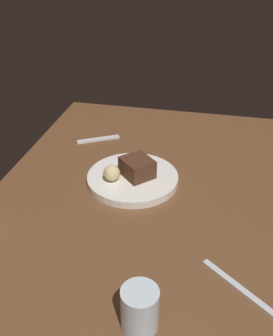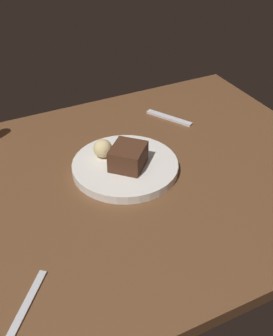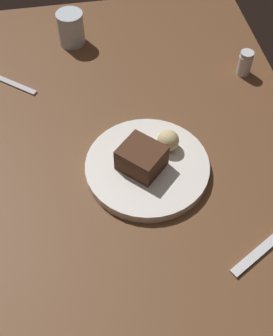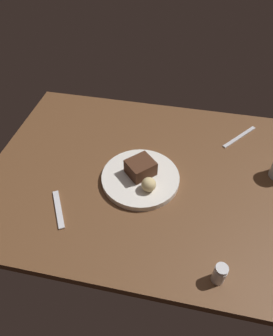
{
  "view_description": "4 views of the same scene",
  "coord_description": "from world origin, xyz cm",
  "px_view_note": "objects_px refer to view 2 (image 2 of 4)",
  "views": [
    {
      "loc": [
        -87.35,
        -17.5,
        66.85
      ],
      "look_at": [
        7.58,
        3.1,
        6.64
      ],
      "focal_mm": 41.73,
      "sensor_mm": 36.0,
      "label": 1
    },
    {
      "loc": [
        -31.34,
        -76.64,
        68.32
      ],
      "look_at": [
        7.36,
        0.79,
        5.11
      ],
      "focal_mm": 46.64,
      "sensor_mm": 36.0,
      "label": 2
    },
    {
      "loc": [
        64.94,
        -8.81,
        82.5
      ],
      "look_at": [
        7.19,
        1.25,
        6.33
      ],
      "focal_mm": 49.42,
      "sensor_mm": 36.0,
      "label": 3
    },
    {
      "loc": [
        -6.93,
        71.29,
        81.13
      ],
      "look_at": [
        7.26,
        2.99,
        7.9
      ],
      "focal_mm": 32.16,
      "sensor_mm": 36.0,
      "label": 4
    }
  ],
  "objects_px": {
    "dessert_plate": "(125,167)",
    "butter_knife": "(22,313)",
    "chocolate_cake_slice": "(128,157)",
    "dessert_spoon": "(169,118)",
    "bread_roll": "(103,149)"
  },
  "relations": [
    {
      "from": "bread_roll",
      "to": "chocolate_cake_slice",
      "type": "bearing_deg",
      "value": -58.63
    },
    {
      "from": "chocolate_cake_slice",
      "to": "dessert_spoon",
      "type": "relative_size",
      "value": 0.58
    },
    {
      "from": "dessert_plate",
      "to": "butter_knife",
      "type": "distance_m",
      "value": 0.46
    },
    {
      "from": "dessert_plate",
      "to": "dessert_spoon",
      "type": "xyz_separation_m",
      "value": [
        0.23,
        0.18,
        -0.01
      ]
    },
    {
      "from": "bread_roll",
      "to": "dessert_spoon",
      "type": "relative_size",
      "value": 0.32
    },
    {
      "from": "chocolate_cake_slice",
      "to": "butter_knife",
      "type": "xyz_separation_m",
      "value": [
        -0.34,
        -0.29,
        -0.05
      ]
    },
    {
      "from": "dessert_plate",
      "to": "chocolate_cake_slice",
      "type": "distance_m",
      "value": 0.04
    },
    {
      "from": "dessert_plate",
      "to": "butter_knife",
      "type": "relative_size",
      "value": 1.4
    },
    {
      "from": "dessert_spoon",
      "to": "dessert_plate",
      "type": "bearing_deg",
      "value": -82.08
    },
    {
      "from": "butter_knife",
      "to": "chocolate_cake_slice",
      "type": "bearing_deg",
      "value": 169.27
    },
    {
      "from": "chocolate_cake_slice",
      "to": "bread_roll",
      "type": "height_order",
      "value": "chocolate_cake_slice"
    },
    {
      "from": "chocolate_cake_slice",
      "to": "butter_knife",
      "type": "relative_size",
      "value": 0.46
    },
    {
      "from": "chocolate_cake_slice",
      "to": "bread_roll",
      "type": "bearing_deg",
      "value": 121.37
    },
    {
      "from": "dessert_plate",
      "to": "bread_roll",
      "type": "distance_m",
      "value": 0.07
    },
    {
      "from": "dessert_plate",
      "to": "chocolate_cake_slice",
      "type": "bearing_deg",
      "value": -79.08
    }
  ]
}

